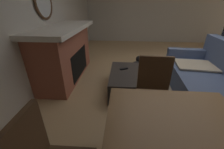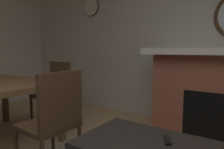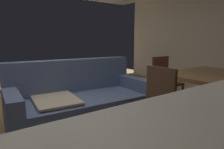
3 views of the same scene
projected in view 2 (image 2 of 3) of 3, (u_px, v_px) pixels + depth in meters
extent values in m
cube|color=beige|center=(221.00, 29.00, 2.82)|extent=(8.23, 0.12, 2.78)
cube|color=black|center=(167.00, 140.00, 1.66)|extent=(0.12, 0.17, 0.02)
cube|color=brown|center=(61.00, 115.00, 2.49)|extent=(0.07, 0.07, 0.68)
cube|color=brown|center=(5.00, 100.00, 3.22)|extent=(0.07, 0.07, 0.68)
cube|color=#513823|center=(51.00, 95.00, 3.14)|extent=(0.45, 0.45, 0.04)
cube|color=#513823|center=(60.00, 77.00, 3.27)|extent=(0.44, 0.05, 0.48)
cylinder|color=#513823|center=(49.00, 115.00, 2.89)|extent=(0.04, 0.04, 0.41)
cylinder|color=#513823|center=(32.00, 111.00, 3.11)|extent=(0.04, 0.04, 0.41)
cylinder|color=#513823|center=(70.00, 109.00, 3.22)|extent=(0.04, 0.04, 0.41)
cylinder|color=#513823|center=(53.00, 105.00, 3.44)|extent=(0.04, 0.04, 0.41)
cube|color=#513823|center=(48.00, 125.00, 1.89)|extent=(0.45, 0.45, 0.04)
cube|color=#513823|center=(61.00, 100.00, 1.74)|extent=(0.05, 0.44, 0.48)
cylinder|color=#513823|center=(53.00, 136.00, 2.19)|extent=(0.04, 0.04, 0.41)
cylinder|color=#513823|center=(80.00, 147.00, 1.95)|extent=(0.04, 0.04, 0.41)
cylinder|color=silver|center=(91.00, 7.00, 3.95)|extent=(0.33, 0.03, 0.33)
torus|color=black|center=(91.00, 7.00, 3.95)|extent=(0.35, 0.02, 0.35)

